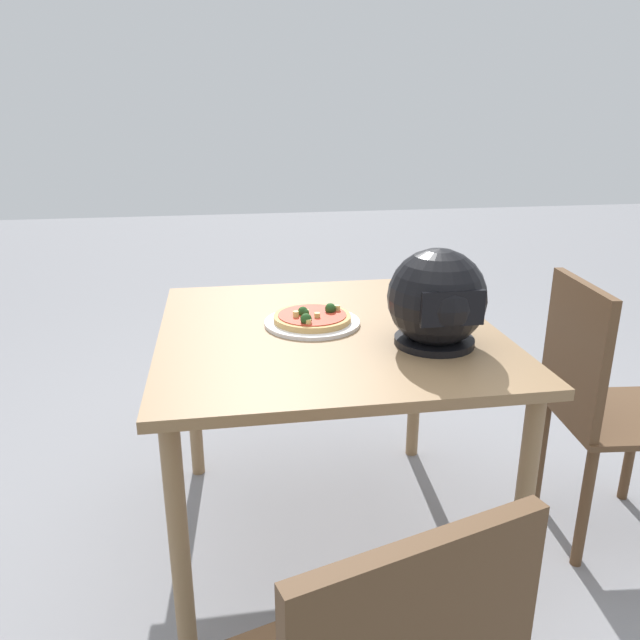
% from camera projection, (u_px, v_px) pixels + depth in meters
% --- Properties ---
extents(ground_plane, '(14.00, 14.00, 0.00)m').
position_uv_depth(ground_plane, '(327.00, 534.00, 2.13)').
color(ground_plane, gray).
extents(dining_table, '(1.02, 1.05, 0.76)m').
position_uv_depth(dining_table, '(328.00, 354.00, 1.91)').
color(dining_table, olive).
rests_on(dining_table, ground).
extents(pizza_plate, '(0.30, 0.30, 0.01)m').
position_uv_depth(pizza_plate, '(312.00, 323.00, 1.91)').
color(pizza_plate, white).
rests_on(pizza_plate, dining_table).
extents(pizza, '(0.24, 0.24, 0.05)m').
position_uv_depth(pizza, '(312.00, 317.00, 1.90)').
color(pizza, tan).
rests_on(pizza, pizza_plate).
extents(motorcycle_helmet, '(0.28, 0.28, 0.28)m').
position_uv_depth(motorcycle_helmet, '(437.00, 300.00, 1.71)').
color(motorcycle_helmet, black).
rests_on(motorcycle_helmet, dining_table).
extents(chair_side, '(0.44, 0.44, 0.90)m').
position_uv_depth(chair_side, '(597.00, 399.00, 1.99)').
color(chair_side, brown).
rests_on(chair_side, ground).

